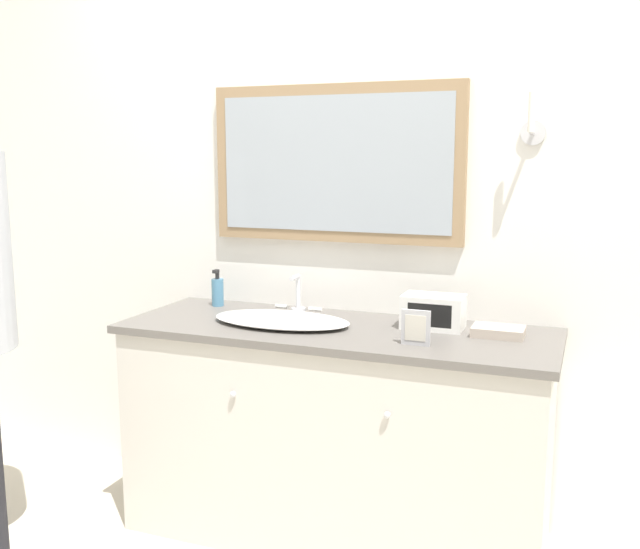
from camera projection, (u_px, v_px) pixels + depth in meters
wall_back at (362, 209)px, 2.96m from camera, size 8.00×0.18×2.55m
vanity_counter at (335, 432)px, 2.80m from camera, size 1.66×0.61×0.85m
sink_basin at (282, 319)px, 2.78m from camera, size 0.55×0.35×0.17m
soap_bottle at (218, 291)px, 3.10m from camera, size 0.05×0.05×0.16m
appliance_box at (433, 312)px, 2.70m from camera, size 0.23×0.14×0.13m
picture_frame at (416, 328)px, 2.46m from camera, size 0.10×0.01×0.12m
hand_towel_near_sink at (498, 331)px, 2.59m from camera, size 0.19×0.13×0.04m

